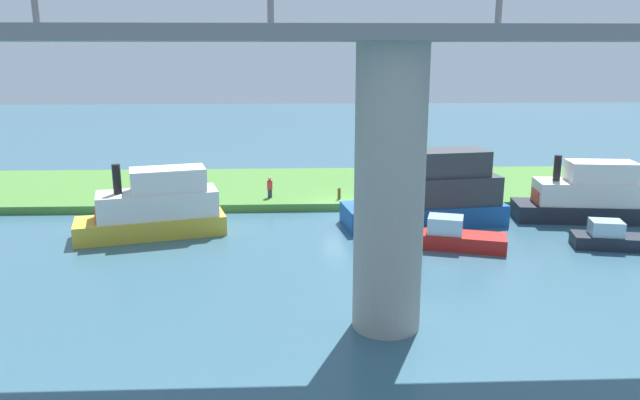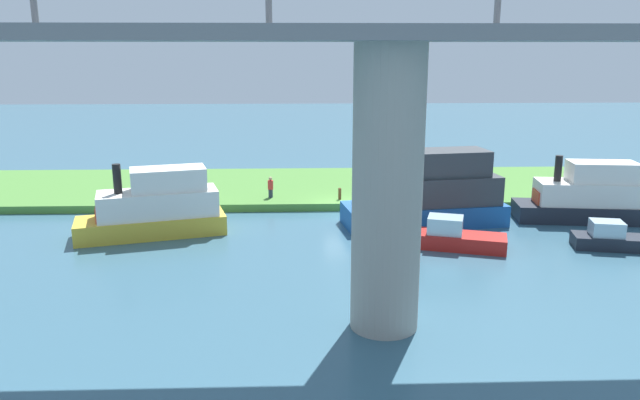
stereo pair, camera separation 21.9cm
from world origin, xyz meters
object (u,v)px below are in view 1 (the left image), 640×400
object	(u,v)px
mooring_post	(339,194)
motorboat_white	(155,208)
person_on_bank	(270,187)
motorboat_red	(454,237)
pontoon_yellow	(586,196)
riverboat_paddlewheel	(614,238)
skiff_small	(429,194)
bridge_pylon	(389,192)

from	to	relation	value
mooring_post	motorboat_white	distance (m)	12.11
person_on_bank	motorboat_red	world-z (taller)	person_on_bank
pontoon_yellow	motorboat_white	bearing A→B (deg)	4.54
mooring_post	motorboat_red	xyz separation A→B (m)	(-5.39, 8.71, -0.29)
person_on_bank	motorboat_red	distance (m)	13.68
motorboat_red	motorboat_white	size ratio (longest dim) A/B	0.62
mooring_post	person_on_bank	bearing A→B (deg)	-8.46
mooring_post	motorboat_red	size ratio (longest dim) A/B	0.14
riverboat_paddlewheel	pontoon_yellow	bearing A→B (deg)	-99.95
motorboat_red	motorboat_white	bearing A→B (deg)	-10.28
person_on_bank	skiff_small	distance (m)	10.76
motorboat_white	pontoon_yellow	world-z (taller)	motorboat_white
bridge_pylon	skiff_small	bearing A→B (deg)	-108.59
riverboat_paddlewheel	pontoon_yellow	distance (m)	5.48
person_on_bank	pontoon_yellow	size ratio (longest dim) A/B	0.17
motorboat_red	riverboat_paddlewheel	world-z (taller)	motorboat_red
mooring_post	motorboat_white	bearing A→B (deg)	28.69
skiff_small	motorboat_red	size ratio (longest dim) A/B	1.88
skiff_small	pontoon_yellow	world-z (taller)	skiff_small
motorboat_red	pontoon_yellow	size ratio (longest dim) A/B	0.65
motorboat_red	skiff_small	bearing A→B (deg)	-85.01
mooring_post	skiff_small	world-z (taller)	skiff_small
motorboat_white	person_on_bank	bearing A→B (deg)	-133.07
motorboat_red	riverboat_paddlewheel	size ratio (longest dim) A/B	1.14
bridge_pylon	mooring_post	distance (m)	18.27
person_on_bank	skiff_small	world-z (taller)	skiff_small
mooring_post	motorboat_white	world-z (taller)	motorboat_white
riverboat_paddlewheel	motorboat_white	size ratio (longest dim) A/B	0.54
skiff_small	riverboat_paddlewheel	world-z (taller)	skiff_small
skiff_small	motorboat_white	bearing A→B (deg)	5.69
person_on_bank	pontoon_yellow	bearing A→B (deg)	166.82
motorboat_red	pontoon_yellow	xyz separation A→B (m)	(-9.20, -4.90, 0.87)
bridge_pylon	person_on_bank	distance (m)	19.50
person_on_bank	mooring_post	xyz separation A→B (m)	(-4.55, 0.68, -0.33)
skiff_small	riverboat_paddlewheel	size ratio (longest dim) A/B	2.14
bridge_pylon	mooring_post	size ratio (longest dim) A/B	13.85
motorboat_red	riverboat_paddlewheel	bearing A→B (deg)	177.12
bridge_pylon	person_on_bank	world-z (taller)	bridge_pylon
motorboat_white	pontoon_yellow	size ratio (longest dim) A/B	1.06
bridge_pylon	mooring_post	bearing A→B (deg)	-88.52
motorboat_white	skiff_small	bearing A→B (deg)	-174.31
bridge_pylon	mooring_post	world-z (taller)	bridge_pylon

